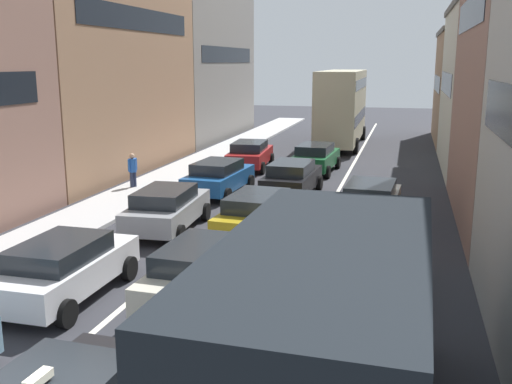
# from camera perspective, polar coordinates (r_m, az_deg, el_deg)

# --- Properties ---
(sidewalk_left) EXTENTS (2.60, 64.00, 0.14)m
(sidewalk_left) POSITION_cam_1_polar(r_m,az_deg,el_deg) (28.35, -9.07, 1.14)
(sidewalk_left) COLOR #B0B0B0
(sidewalk_left) RESTS_ON ground
(lane_stripe_left) EXTENTS (0.16, 60.00, 0.01)m
(lane_stripe_left) POSITION_cam_1_polar(r_m,az_deg,el_deg) (26.78, 0.79, 0.49)
(lane_stripe_left) COLOR silver
(lane_stripe_left) RESTS_ON ground
(lane_stripe_right) EXTENTS (0.16, 60.00, 0.01)m
(lane_stripe_right) POSITION_cam_1_polar(r_m,az_deg,el_deg) (26.19, 8.03, 0.09)
(lane_stripe_right) COLOR silver
(lane_stripe_right) RESTS_ON ground
(building_row_left) EXTENTS (7.20, 43.90, 14.24)m
(building_row_left) POSITION_cam_1_polar(r_m,az_deg,el_deg) (32.93, -15.96, 12.75)
(building_row_left) COLOR #936B5B
(building_row_left) RESTS_ON ground
(removalist_box_truck) EXTENTS (2.88, 7.76, 3.58)m
(removalist_box_truck) POSITION_cam_1_polar(r_m,az_deg,el_deg) (8.27, 7.47, -13.74)
(removalist_box_truck) COLOR navy
(removalist_box_truck) RESTS_ON ground
(sedan_centre_lane_second) EXTENTS (2.21, 4.37, 1.49)m
(sedan_centre_lane_second) POSITION_cam_1_polar(r_m,az_deg,el_deg) (13.99, -5.14, -7.65)
(sedan_centre_lane_second) COLOR beige
(sedan_centre_lane_second) RESTS_ON ground
(wagon_left_lane_second) EXTENTS (2.08, 4.31, 1.49)m
(wagon_left_lane_second) POSITION_cam_1_polar(r_m,az_deg,el_deg) (14.89, -18.25, -6.99)
(wagon_left_lane_second) COLOR silver
(wagon_left_lane_second) RESTS_ON ground
(hatchback_centre_lane_third) EXTENTS (2.30, 4.41, 1.49)m
(hatchback_centre_lane_third) POSITION_cam_1_polar(r_m,az_deg,el_deg) (19.00, 0.24, -2.12)
(hatchback_centre_lane_third) COLOR #B29319
(hatchback_centre_lane_third) RESTS_ON ground
(sedan_left_lane_third) EXTENTS (2.26, 4.40, 1.49)m
(sedan_left_lane_third) POSITION_cam_1_polar(r_m,az_deg,el_deg) (19.97, -8.72, -1.54)
(sedan_left_lane_third) COLOR gray
(sedan_left_lane_third) RESTS_ON ground
(coupe_centre_lane_fourth) EXTENTS (2.19, 4.37, 1.49)m
(coupe_centre_lane_fourth) POSITION_cam_1_polar(r_m,az_deg,el_deg) (24.96, 3.52, 1.42)
(coupe_centre_lane_fourth) COLOR black
(coupe_centre_lane_fourth) RESTS_ON ground
(sedan_left_lane_fourth) EXTENTS (2.28, 4.41, 1.49)m
(sedan_left_lane_fourth) POSITION_cam_1_polar(r_m,az_deg,el_deg) (25.18, -3.67, 1.52)
(sedan_left_lane_fourth) COLOR #194C8C
(sedan_left_lane_fourth) RESTS_ON ground
(sedan_centre_lane_fifth) EXTENTS (2.25, 4.39, 1.49)m
(sedan_centre_lane_fifth) POSITION_cam_1_polar(r_m,az_deg,el_deg) (30.40, 5.83, 3.40)
(sedan_centre_lane_fifth) COLOR #19592D
(sedan_centre_lane_fifth) RESTS_ON ground
(sedan_left_lane_fifth) EXTENTS (2.29, 4.41, 1.49)m
(sedan_left_lane_fifth) POSITION_cam_1_polar(r_m,az_deg,el_deg) (31.27, -0.60, 3.72)
(sedan_left_lane_fifth) COLOR #A51E1E
(sedan_left_lane_fifth) RESTS_ON ground
(sedan_right_lane_behind_truck) EXTENTS (2.09, 4.32, 1.49)m
(sedan_right_lane_behind_truck) POSITION_cam_1_polar(r_m,az_deg,el_deg) (15.17, 10.27, -6.16)
(sedan_right_lane_behind_truck) COLOR #759EB7
(sedan_right_lane_behind_truck) RESTS_ON ground
(wagon_right_lane_far) EXTENTS (2.25, 4.39, 1.49)m
(wagon_right_lane_far) POSITION_cam_1_polar(r_m,az_deg,el_deg) (21.08, 11.14, -0.88)
(wagon_right_lane_far) COLOR beige
(wagon_right_lane_far) RESTS_ON ground
(bus_mid_queue_primary) EXTENTS (2.89, 10.53, 5.06)m
(bus_mid_queue_primary) POSITION_cam_1_polar(r_m,az_deg,el_deg) (40.05, 8.40, 8.47)
(bus_mid_queue_primary) COLOR #BFB793
(bus_mid_queue_primary) RESTS_ON ground
(pedestrian_mid_sidewalk) EXTENTS (0.34, 0.52, 1.66)m
(pedestrian_mid_sidewalk) POSITION_cam_1_polar(r_m,az_deg,el_deg) (26.60, -11.96, 2.20)
(pedestrian_mid_sidewalk) COLOR #262D47
(pedestrian_mid_sidewalk) RESTS_ON ground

